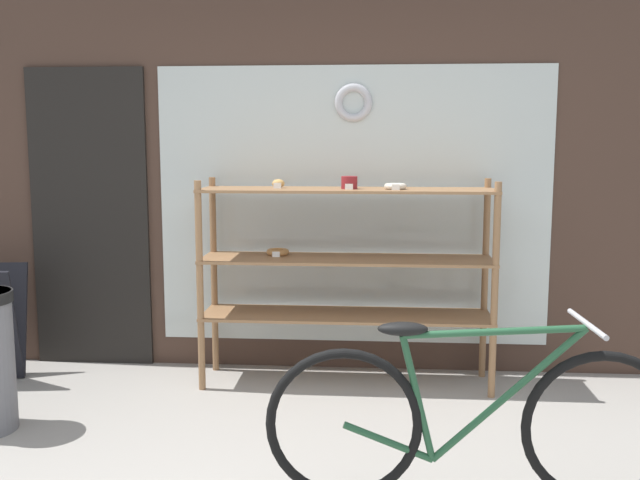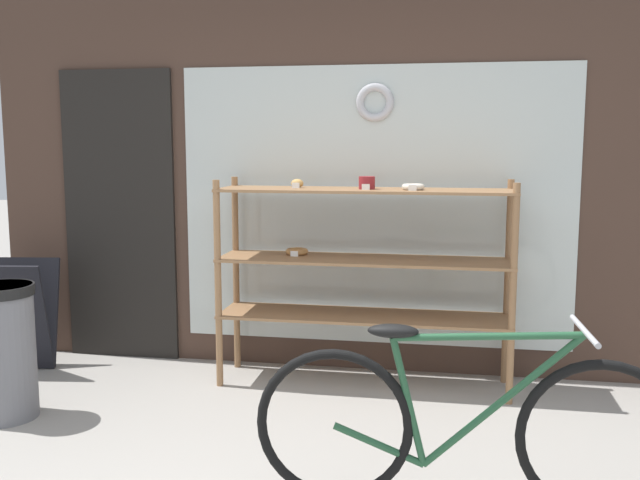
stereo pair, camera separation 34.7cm
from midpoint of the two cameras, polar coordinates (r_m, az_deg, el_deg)
storefront_facade at (r=4.93m, az=3.55°, el=6.70°), size 5.14×0.13×3.06m
display_case at (r=4.62m, az=5.62°, el=-1.50°), size 1.89×0.44×1.37m
bicycle at (r=3.26m, az=14.41°, el=-14.32°), size 1.82×0.46×0.83m
sandwich_board at (r=5.36m, az=-21.39°, el=-5.63°), size 0.55×0.44×0.76m
trash_bin at (r=4.45m, az=-22.03°, el=-7.97°), size 0.38×0.38×0.78m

